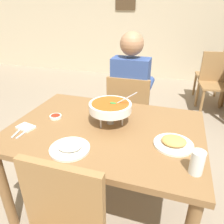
{
  "coord_description": "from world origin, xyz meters",
  "views": [
    {
      "loc": [
        0.43,
        -1.23,
        1.5
      ],
      "look_at": [
        0.0,
        0.15,
        0.79
      ],
      "focal_mm": 34.21,
      "sensor_mm": 36.0,
      "label": 1
    }
  ],
  "objects_px": {
    "chair_diner_main": "(129,111)",
    "drink_glass": "(197,164)",
    "rice_plate": "(70,147)",
    "chair_bg_corner": "(215,79)",
    "diner_main": "(131,89)",
    "appetizer_plate": "(174,143)",
    "chair_bg_window": "(217,72)",
    "dining_table_main": "(106,139)",
    "sauce_dish": "(56,116)",
    "curry_bowl": "(110,107)"
  },
  "relations": [
    {
      "from": "appetizer_plate",
      "to": "dining_table_main",
      "type": "bearing_deg",
      "value": 170.12
    },
    {
      "from": "chair_diner_main",
      "to": "rice_plate",
      "type": "relative_size",
      "value": 3.75
    },
    {
      "from": "appetizer_plate",
      "to": "chair_bg_window",
      "type": "bearing_deg",
      "value": 77.82
    },
    {
      "from": "appetizer_plate",
      "to": "chair_bg_corner",
      "type": "height_order",
      "value": "chair_bg_corner"
    },
    {
      "from": "drink_glass",
      "to": "chair_bg_window",
      "type": "bearing_deg",
      "value": 80.89
    },
    {
      "from": "rice_plate",
      "to": "dining_table_main",
      "type": "bearing_deg",
      "value": 69.6
    },
    {
      "from": "rice_plate",
      "to": "sauce_dish",
      "type": "distance_m",
      "value": 0.45
    },
    {
      "from": "curry_bowl",
      "to": "chair_bg_window",
      "type": "bearing_deg",
      "value": 68.19
    },
    {
      "from": "chair_diner_main",
      "to": "chair_bg_corner",
      "type": "relative_size",
      "value": 1.0
    },
    {
      "from": "drink_glass",
      "to": "chair_diner_main",
      "type": "bearing_deg",
      "value": 119.09
    },
    {
      "from": "chair_diner_main",
      "to": "appetizer_plate",
      "type": "relative_size",
      "value": 3.75
    },
    {
      "from": "rice_plate",
      "to": "curry_bowl",
      "type": "bearing_deg",
      "value": 70.96
    },
    {
      "from": "dining_table_main",
      "to": "appetizer_plate",
      "type": "relative_size",
      "value": 5.56
    },
    {
      "from": "rice_plate",
      "to": "chair_bg_corner",
      "type": "xyz_separation_m",
      "value": [
        1.11,
        2.56,
        -0.25
      ]
    },
    {
      "from": "curry_bowl",
      "to": "sauce_dish",
      "type": "distance_m",
      "value": 0.44
    },
    {
      "from": "curry_bowl",
      "to": "appetizer_plate",
      "type": "height_order",
      "value": "curry_bowl"
    },
    {
      "from": "sauce_dish",
      "to": "chair_bg_corner",
      "type": "relative_size",
      "value": 0.1
    },
    {
      "from": "sauce_dish",
      "to": "drink_glass",
      "type": "distance_m",
      "value": 1.05
    },
    {
      "from": "dining_table_main",
      "to": "diner_main",
      "type": "relative_size",
      "value": 1.02
    },
    {
      "from": "diner_main",
      "to": "chair_bg_corner",
      "type": "height_order",
      "value": "diner_main"
    },
    {
      "from": "chair_diner_main",
      "to": "drink_glass",
      "type": "xyz_separation_m",
      "value": [
        0.59,
        -1.05,
        0.29
      ]
    },
    {
      "from": "curry_bowl",
      "to": "drink_glass",
      "type": "bearing_deg",
      "value": -32.22
    },
    {
      "from": "appetizer_plate",
      "to": "sauce_dish",
      "type": "height_order",
      "value": "appetizer_plate"
    },
    {
      "from": "appetizer_plate",
      "to": "chair_diner_main",
      "type": "bearing_deg",
      "value": 119.05
    },
    {
      "from": "chair_diner_main",
      "to": "curry_bowl",
      "type": "distance_m",
      "value": 0.78
    },
    {
      "from": "appetizer_plate",
      "to": "chair_bg_corner",
      "type": "relative_size",
      "value": 0.27
    },
    {
      "from": "chair_diner_main",
      "to": "sauce_dish",
      "type": "relative_size",
      "value": 10.0
    },
    {
      "from": "appetizer_plate",
      "to": "curry_bowl",
      "type": "bearing_deg",
      "value": 162.02
    },
    {
      "from": "chair_diner_main",
      "to": "appetizer_plate",
      "type": "bearing_deg",
      "value": -60.95
    },
    {
      "from": "dining_table_main",
      "to": "chair_bg_corner",
      "type": "relative_size",
      "value": 1.48
    },
    {
      "from": "curry_bowl",
      "to": "appetizer_plate",
      "type": "distance_m",
      "value": 0.49
    },
    {
      "from": "diner_main",
      "to": "sauce_dish",
      "type": "distance_m",
      "value": 0.87
    },
    {
      "from": "sauce_dish",
      "to": "drink_glass",
      "type": "relative_size",
      "value": 0.69
    },
    {
      "from": "dining_table_main",
      "to": "diner_main",
      "type": "distance_m",
      "value": 0.8
    },
    {
      "from": "sauce_dish",
      "to": "drink_glass",
      "type": "xyz_separation_m",
      "value": [
        1.0,
        -0.32,
        0.05
      ]
    },
    {
      "from": "diner_main",
      "to": "drink_glass",
      "type": "xyz_separation_m",
      "value": [
        0.59,
        -1.09,
        0.05
      ]
    },
    {
      "from": "chair_bg_window",
      "to": "drink_glass",
      "type": "bearing_deg",
      "value": -99.11
    },
    {
      "from": "rice_plate",
      "to": "sauce_dish",
      "type": "bearing_deg",
      "value": 131.44
    },
    {
      "from": "diner_main",
      "to": "drink_glass",
      "type": "height_order",
      "value": "diner_main"
    },
    {
      "from": "curry_bowl",
      "to": "chair_bg_corner",
      "type": "bearing_deg",
      "value": 65.91
    },
    {
      "from": "drink_glass",
      "to": "appetizer_plate",
      "type": "bearing_deg",
      "value": 119.24
    },
    {
      "from": "appetizer_plate",
      "to": "chair_bg_window",
      "type": "relative_size",
      "value": 0.27
    },
    {
      "from": "chair_bg_window",
      "to": "chair_bg_corner",
      "type": "bearing_deg",
      "value": -99.69
    },
    {
      "from": "chair_bg_window",
      "to": "curry_bowl",
      "type": "bearing_deg",
      "value": -111.81
    },
    {
      "from": "dining_table_main",
      "to": "rice_plate",
      "type": "distance_m",
      "value": 0.35
    },
    {
      "from": "diner_main",
      "to": "appetizer_plate",
      "type": "distance_m",
      "value": 0.99
    },
    {
      "from": "drink_glass",
      "to": "chair_bg_corner",
      "type": "relative_size",
      "value": 0.14
    },
    {
      "from": "curry_bowl",
      "to": "appetizer_plate",
      "type": "relative_size",
      "value": 1.39
    },
    {
      "from": "dining_table_main",
      "to": "curry_bowl",
      "type": "bearing_deg",
      "value": 77.77
    },
    {
      "from": "sauce_dish",
      "to": "chair_bg_window",
      "type": "bearing_deg",
      "value": 61.07
    }
  ]
}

